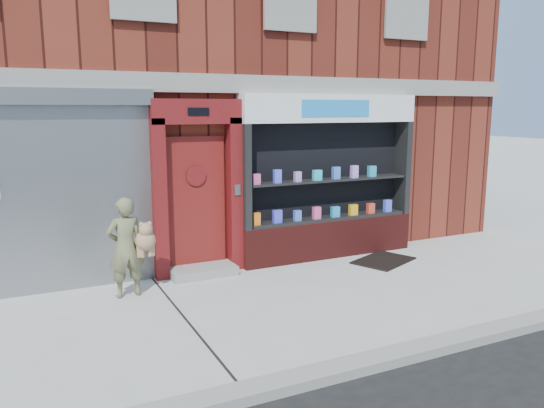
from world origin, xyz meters
TOP-DOWN VIEW (x-y plane):
  - ground at (0.00, 0.00)m, footprint 80.00×80.00m
  - curb at (0.00, -2.15)m, footprint 60.00×0.30m
  - building at (-0.00, 5.99)m, footprint 12.00×8.16m
  - shutter_bay at (-3.00, 1.93)m, footprint 3.10×0.30m
  - red_door_bay at (-0.75, 1.86)m, footprint 1.52×0.58m
  - pharmacy_bay at (1.75, 1.81)m, footprint 3.50×0.41m
  - woman at (-2.04, 1.23)m, footprint 0.72×0.40m
  - doormat at (2.49, 1.06)m, footprint 1.31×1.13m

SIDE VIEW (x-z plane):
  - ground at x=0.00m, z-range 0.00..0.00m
  - doormat at x=2.49m, z-range 0.00..0.03m
  - curb at x=0.00m, z-range 0.00..0.12m
  - woman at x=-2.04m, z-range 0.01..1.50m
  - pharmacy_bay at x=1.75m, z-range -0.13..2.87m
  - red_door_bay at x=-0.75m, z-range 0.01..2.91m
  - shutter_bay at x=-3.00m, z-range 0.20..3.24m
  - building at x=0.00m, z-range 0.00..8.00m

